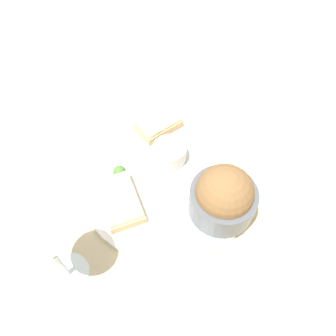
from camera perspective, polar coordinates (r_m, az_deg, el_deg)
ground_plane at (r=0.62m, az=-0.00°, el=-1.78°), size 4.00×4.00×0.00m
dinner_plate at (r=0.61m, az=-0.00°, el=-1.42°), size 0.33×0.33×0.01m
salad_bowl at (r=0.54m, az=9.62°, el=-4.92°), size 0.11×0.11×0.10m
sauce_ramekin at (r=0.61m, az=0.28°, el=2.75°), size 0.06×0.06×0.04m
cheese_toast_near at (r=0.57m, az=-8.35°, el=-5.67°), size 0.12×0.11×0.03m
cheese_toast_far at (r=0.67m, az=-1.69°, el=7.65°), size 0.10×0.09×0.03m
wine_glass at (r=0.46m, az=-20.39°, el=-12.85°), size 0.08×0.08×0.16m
garnish at (r=0.60m, az=-8.43°, el=-0.67°), size 0.02×0.02×0.02m
napkin at (r=0.68m, az=22.99°, el=-0.95°), size 0.15×0.16×0.01m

